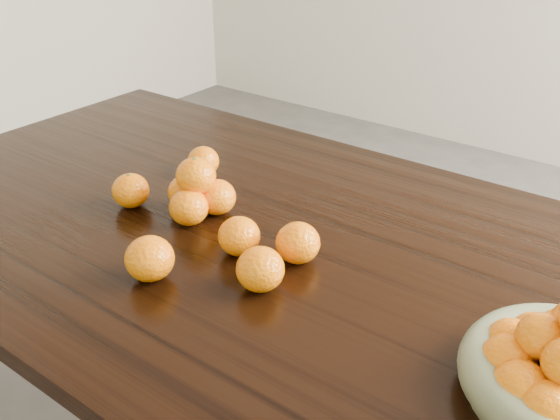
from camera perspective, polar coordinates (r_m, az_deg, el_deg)
The scene contains 8 objects.
dining_table at distance 1.24m, azimuth 1.69°, elevation -6.95°, with size 2.00×1.00×0.75m.
orange_pyramid at distance 1.29m, azimuth -7.59°, elevation 1.58°, with size 0.15×0.15×0.13m.
loose_orange_0 at distance 1.36m, azimuth -13.50°, elevation 1.74°, with size 0.08×0.08×0.07m, color orange.
loose_orange_1 at distance 1.11m, azimuth -11.82°, elevation -4.37°, with size 0.09×0.09×0.08m, color orange.
loose_orange_2 at distance 1.16m, azimuth -3.76°, elevation -2.40°, with size 0.08×0.08×0.07m, color orange.
loose_orange_3 at distance 1.48m, azimuth -7.03°, elevation 4.45°, with size 0.08×0.08×0.07m, color orange.
loose_orange_4 at distance 1.13m, azimuth 1.65°, elevation -3.02°, with size 0.08×0.08×0.08m, color orange.
loose_orange_5 at distance 1.06m, azimuth -1.82°, elevation -5.43°, with size 0.08×0.08×0.08m, color orange.
Camera 1 is at (0.58, -0.83, 1.38)m, focal length 40.00 mm.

